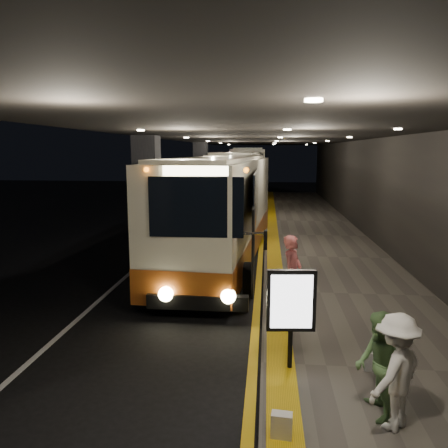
{
  "coord_description": "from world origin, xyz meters",
  "views": [
    {
      "loc": [
        2.56,
        -10.48,
        3.89
      ],
      "look_at": [
        1.27,
        2.49,
        1.7
      ],
      "focal_mm": 35.0,
      "sensor_mm": 36.0,
      "label": 1
    }
  ],
  "objects_px": {
    "coach_second": "(239,186)",
    "passenger_boarding": "(292,274)",
    "coach_third": "(249,173)",
    "passenger_waiting_white": "(396,371)",
    "bag_plain": "(282,425)",
    "coach_main": "(223,214)",
    "passenger_waiting_green": "(379,366)",
    "bag_polka": "(372,362)",
    "stanchion_post": "(274,308)",
    "info_sign": "(291,303)"
  },
  "relations": [
    {
      "from": "coach_second",
      "to": "passenger_boarding",
      "type": "bearing_deg",
      "value": -80.77
    },
    {
      "from": "coach_third",
      "to": "passenger_waiting_white",
      "type": "height_order",
      "value": "coach_third"
    },
    {
      "from": "coach_second",
      "to": "bag_plain",
      "type": "distance_m",
      "value": 21.13
    },
    {
      "from": "coach_main",
      "to": "passenger_boarding",
      "type": "relative_size",
      "value": 6.38
    },
    {
      "from": "coach_second",
      "to": "passenger_boarding",
      "type": "relative_size",
      "value": 6.49
    },
    {
      "from": "coach_third",
      "to": "passenger_waiting_green",
      "type": "xyz_separation_m",
      "value": [
        3.23,
        -34.0,
        -1.01
      ]
    },
    {
      "from": "coach_second",
      "to": "passenger_waiting_white",
      "type": "height_order",
      "value": "coach_second"
    },
    {
      "from": "bag_polka",
      "to": "stanchion_post",
      "type": "height_order",
      "value": "stanchion_post"
    },
    {
      "from": "coach_second",
      "to": "info_sign",
      "type": "xyz_separation_m",
      "value": [
        2.12,
        -19.09,
        -0.43
      ]
    },
    {
      "from": "passenger_boarding",
      "to": "passenger_waiting_white",
      "type": "xyz_separation_m",
      "value": [
        1.15,
        -4.29,
        -0.1
      ]
    },
    {
      "from": "passenger_boarding",
      "to": "bag_plain",
      "type": "height_order",
      "value": "passenger_boarding"
    },
    {
      "from": "bag_polka",
      "to": "passenger_waiting_white",
      "type": "bearing_deg",
      "value": -93.07
    },
    {
      "from": "passenger_waiting_green",
      "to": "info_sign",
      "type": "xyz_separation_m",
      "value": [
        -1.15,
        1.3,
        0.42
      ]
    },
    {
      "from": "passenger_boarding",
      "to": "coach_third",
      "type": "bearing_deg",
      "value": 27.6
    },
    {
      "from": "passenger_boarding",
      "to": "bag_polka",
      "type": "xyz_separation_m",
      "value": [
        1.24,
        -2.73,
        -0.74
      ]
    },
    {
      "from": "passenger_boarding",
      "to": "stanchion_post",
      "type": "height_order",
      "value": "passenger_boarding"
    },
    {
      "from": "bag_plain",
      "to": "info_sign",
      "type": "bearing_deg",
      "value": 84.0
    },
    {
      "from": "passenger_waiting_green",
      "to": "bag_polka",
      "type": "distance_m",
      "value": 1.49
    },
    {
      "from": "coach_second",
      "to": "passenger_boarding",
      "type": "xyz_separation_m",
      "value": [
        2.29,
        -16.32,
        -0.71
      ]
    },
    {
      "from": "passenger_waiting_white",
      "to": "bag_polka",
      "type": "height_order",
      "value": "passenger_waiting_white"
    },
    {
      "from": "bag_plain",
      "to": "coach_main",
      "type": "bearing_deg",
      "value": 100.39
    },
    {
      "from": "coach_second",
      "to": "info_sign",
      "type": "bearing_deg",
      "value": -82.42
    },
    {
      "from": "coach_main",
      "to": "coach_third",
      "type": "distance_m",
      "value": 24.96
    },
    {
      "from": "passenger_waiting_white",
      "to": "coach_main",
      "type": "bearing_deg",
      "value": -116.1
    },
    {
      "from": "coach_third",
      "to": "info_sign",
      "type": "relative_size",
      "value": 7.25
    },
    {
      "from": "bag_plain",
      "to": "info_sign",
      "type": "distance_m",
      "value": 2.17
    },
    {
      "from": "bag_plain",
      "to": "stanchion_post",
      "type": "relative_size",
      "value": 0.34
    },
    {
      "from": "passenger_boarding",
      "to": "info_sign",
      "type": "xyz_separation_m",
      "value": [
        -0.17,
        -2.78,
        0.28
      ]
    },
    {
      "from": "coach_main",
      "to": "coach_third",
      "type": "relative_size",
      "value": 0.91
    },
    {
      "from": "bag_polka",
      "to": "stanchion_post",
      "type": "distance_m",
      "value": 2.26
    },
    {
      "from": "coach_main",
      "to": "passenger_waiting_green",
      "type": "distance_m",
      "value": 9.6
    },
    {
      "from": "coach_third",
      "to": "passenger_boarding",
      "type": "relative_size",
      "value": 7.04
    },
    {
      "from": "bag_polka",
      "to": "passenger_boarding",
      "type": "bearing_deg",
      "value": 114.32
    },
    {
      "from": "coach_second",
      "to": "stanchion_post",
      "type": "height_order",
      "value": "coach_second"
    },
    {
      "from": "passenger_waiting_green",
      "to": "info_sign",
      "type": "relative_size",
      "value": 0.87
    },
    {
      "from": "bag_plain",
      "to": "stanchion_post",
      "type": "distance_m",
      "value": 3.45
    },
    {
      "from": "coach_second",
      "to": "passenger_waiting_green",
      "type": "height_order",
      "value": "coach_second"
    },
    {
      "from": "coach_main",
      "to": "bag_polka",
      "type": "bearing_deg",
      "value": -62.44
    },
    {
      "from": "passenger_waiting_white",
      "to": "bag_plain",
      "type": "relative_size",
      "value": 4.7
    },
    {
      "from": "coach_third",
      "to": "stanchion_post",
      "type": "distance_m",
      "value": 31.25
    },
    {
      "from": "coach_third",
      "to": "bag_polka",
      "type": "height_order",
      "value": "coach_third"
    },
    {
      "from": "coach_second",
      "to": "stanchion_post",
      "type": "distance_m",
      "value": 17.7
    },
    {
      "from": "passenger_boarding",
      "to": "bag_polka",
      "type": "height_order",
      "value": "passenger_boarding"
    },
    {
      "from": "info_sign",
      "to": "bag_polka",
      "type": "bearing_deg",
      "value": -3.69
    },
    {
      "from": "passenger_waiting_white",
      "to": "bag_polka",
      "type": "xyz_separation_m",
      "value": [
        0.08,
        1.55,
        -0.64
      ]
    },
    {
      "from": "info_sign",
      "to": "passenger_waiting_white",
      "type": "bearing_deg",
      "value": -54.1
    },
    {
      "from": "coach_main",
      "to": "passenger_boarding",
      "type": "xyz_separation_m",
      "value": [
        2.14,
        -4.97,
        -0.66
      ]
    },
    {
      "from": "passenger_waiting_green",
      "to": "info_sign",
      "type": "distance_m",
      "value": 1.79
    },
    {
      "from": "info_sign",
      "to": "stanchion_post",
      "type": "bearing_deg",
      "value": 93.94
    },
    {
      "from": "bag_plain",
      "to": "coach_third",
      "type": "bearing_deg",
      "value": 93.1
    }
  ]
}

